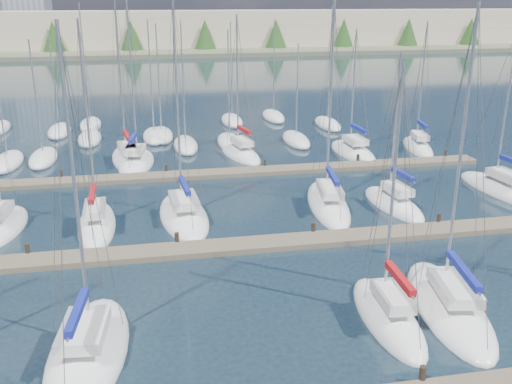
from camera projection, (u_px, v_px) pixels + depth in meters
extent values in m
plane|color=#1C2D39|center=(188.00, 107.00, 73.05)|extent=(400.00, 400.00, 0.00)
cylinder|color=#2D261C|center=(422.00, 379.00, 20.64)|extent=(0.26, 0.26, 1.10)
cube|color=#6B5E4C|center=(249.00, 245.00, 32.14)|extent=(44.00, 1.80, 0.35)
cylinder|color=#2D261C|center=(28.00, 253.00, 30.79)|extent=(0.26, 0.26, 1.10)
cylinder|color=#2D261C|center=(177.00, 242.00, 32.21)|extent=(0.26, 0.26, 1.10)
cylinder|color=#2D261C|center=(313.00, 231.00, 33.64)|extent=(0.26, 0.26, 1.10)
cylinder|color=#2D261C|center=(438.00, 222.00, 35.07)|extent=(0.26, 0.26, 1.10)
cube|color=#6B5E4C|center=(218.00, 173.00, 45.14)|extent=(44.00, 1.80, 0.35)
cylinder|color=#2D261C|center=(61.00, 177.00, 43.79)|extent=(0.26, 0.26, 1.10)
cylinder|color=#2D261C|center=(166.00, 171.00, 45.21)|extent=(0.26, 0.26, 1.10)
cylinder|color=#2D261C|center=(265.00, 166.00, 46.64)|extent=(0.26, 0.26, 1.10)
cylinder|color=#2D261C|center=(358.00, 161.00, 48.07)|extent=(0.26, 0.26, 1.10)
cylinder|color=#2D261C|center=(445.00, 156.00, 49.49)|extent=(0.26, 0.26, 1.10)
ellipsoid|color=white|center=(353.00, 153.00, 51.41)|extent=(3.16, 8.00, 1.60)
cube|color=silver|center=(355.00, 140.00, 50.63)|extent=(1.66, 2.83, 0.50)
cylinder|color=#9EA0A5|center=(354.00, 86.00, 50.08)|extent=(0.14, 0.14, 9.68)
cylinder|color=#9EA0A5|center=(359.00, 130.00, 49.71)|extent=(0.26, 3.31, 0.10)
cube|color=navy|center=(359.00, 129.00, 49.67)|extent=(0.45, 3.05, 0.30)
ellipsoid|color=white|center=(387.00, 319.00, 25.00)|extent=(2.53, 7.12, 1.60)
cube|color=maroon|center=(387.00, 319.00, 25.00)|extent=(1.30, 3.42, 0.12)
cube|color=silver|center=(393.00, 296.00, 24.24)|extent=(1.32, 2.51, 0.50)
cylinder|color=#9EA0A5|center=(393.00, 185.00, 23.56)|extent=(0.14, 0.14, 9.93)
cylinder|color=#9EA0A5|center=(400.00, 281.00, 23.38)|extent=(0.24, 2.95, 0.10)
cube|color=maroon|center=(400.00, 278.00, 23.34)|extent=(0.43, 2.72, 0.30)
ellipsoid|color=white|center=(501.00, 191.00, 41.36)|extent=(3.64, 9.00, 1.60)
cube|color=silver|center=(508.00, 176.00, 40.54)|extent=(1.81, 3.21, 0.50)
cylinder|color=#9EA0A5|center=(507.00, 104.00, 39.96)|extent=(0.14, 0.14, 10.36)
ellipsoid|color=white|center=(184.00, 217.00, 36.51)|extent=(3.54, 8.65, 1.60)
cube|color=maroon|center=(184.00, 217.00, 36.51)|extent=(1.82, 4.16, 0.12)
cube|color=silver|center=(184.00, 200.00, 35.70)|extent=(1.83, 3.07, 0.50)
cylinder|color=#9EA0A5|center=(177.00, 103.00, 34.78)|extent=(0.14, 0.14, 12.31)
cylinder|color=#9EA0A5|center=(185.00, 188.00, 34.74)|extent=(0.35, 3.56, 0.10)
cube|color=navy|center=(185.00, 186.00, 34.70)|extent=(0.53, 3.29, 0.30)
ellipsoid|color=white|center=(240.00, 155.00, 50.84)|extent=(3.85, 7.78, 1.60)
cube|color=maroon|center=(240.00, 155.00, 50.84)|extent=(1.95, 3.75, 0.12)
cube|color=silver|center=(242.00, 141.00, 50.09)|extent=(1.84, 2.82, 0.50)
cylinder|color=#9EA0A5|center=(237.00, 80.00, 49.24)|extent=(0.14, 0.14, 10.93)
cylinder|color=#9EA0A5|center=(244.00, 131.00, 49.22)|extent=(0.69, 3.09, 0.10)
cube|color=maroon|center=(244.00, 130.00, 49.18)|extent=(0.84, 2.88, 0.30)
ellipsoid|color=white|center=(89.00, 353.00, 22.62)|extent=(3.80, 8.33, 1.60)
cube|color=silver|center=(84.00, 330.00, 21.82)|extent=(1.93, 2.98, 0.50)
cylinder|color=#9EA0A5|center=(74.00, 184.00, 21.00)|extent=(0.14, 0.14, 11.62)
cylinder|color=#9EA0A5|center=(77.00, 315.00, 20.87)|extent=(0.43, 3.38, 0.10)
cube|color=navy|center=(77.00, 312.00, 20.83)|extent=(0.61, 3.13, 0.30)
ellipsoid|color=white|center=(328.00, 205.00, 38.56)|extent=(3.87, 9.59, 1.60)
cube|color=silver|center=(330.00, 189.00, 37.69)|extent=(1.85, 3.43, 0.50)
cylinder|color=#9EA0A5|center=(331.00, 98.00, 36.93)|extent=(0.14, 0.14, 12.20)
cylinder|color=#9EA0A5|center=(333.00, 178.00, 36.65)|extent=(0.67, 3.89, 0.10)
cube|color=navy|center=(333.00, 176.00, 36.61)|extent=(0.82, 3.61, 0.30)
ellipsoid|color=white|center=(97.00, 226.00, 35.04)|extent=(2.45, 7.96, 1.60)
cube|color=silver|center=(95.00, 209.00, 34.25)|extent=(1.30, 2.80, 0.50)
cylinder|color=#9EA0A5|center=(87.00, 118.00, 33.46)|extent=(0.14, 0.14, 11.20)
cylinder|color=#9EA0A5|center=(93.00, 196.00, 33.32)|extent=(0.19, 3.32, 0.10)
cube|color=maroon|center=(92.00, 194.00, 33.28)|extent=(0.38, 3.06, 0.30)
ellipsoid|color=white|center=(418.00, 148.00, 52.96)|extent=(3.47, 7.53, 1.60)
cube|color=black|center=(418.00, 148.00, 52.96)|extent=(1.75, 3.63, 0.12)
cube|color=silver|center=(420.00, 136.00, 52.19)|extent=(1.63, 2.72, 0.50)
cylinder|color=#9EA0A5|center=(422.00, 80.00, 51.49)|extent=(0.14, 0.14, 10.28)
cylinder|color=#9EA0A5|center=(423.00, 126.00, 51.30)|extent=(0.68, 3.01, 0.10)
cube|color=navy|center=(423.00, 124.00, 51.26)|extent=(0.83, 2.81, 0.30)
ellipsoid|color=white|center=(448.00, 308.00, 25.85)|extent=(4.37, 9.26, 1.60)
cube|color=silver|center=(455.00, 287.00, 25.01)|extent=(2.09, 3.34, 0.50)
cylinder|color=#9EA0A5|center=(461.00, 152.00, 24.20)|extent=(0.14, 0.14, 12.18)
cylinder|color=#9EA0A5|center=(463.00, 273.00, 23.99)|extent=(0.75, 3.70, 0.10)
cube|color=navy|center=(464.00, 271.00, 23.95)|extent=(0.90, 3.44, 0.30)
ellipsoid|color=white|center=(1.00, 229.00, 34.68)|extent=(3.18, 7.11, 1.60)
ellipsoid|color=white|center=(393.00, 205.00, 38.51)|extent=(2.93, 7.15, 1.60)
cube|color=maroon|center=(393.00, 205.00, 38.51)|extent=(1.50, 3.44, 0.12)
cube|color=silver|center=(397.00, 189.00, 37.77)|extent=(1.48, 2.55, 0.50)
cylinder|color=#9EA0A5|center=(396.00, 123.00, 37.21)|extent=(0.14, 0.14, 9.03)
cylinder|color=#9EA0A5|center=(403.00, 176.00, 36.93)|extent=(0.38, 2.92, 0.10)
cube|color=navy|center=(403.00, 174.00, 36.89)|extent=(0.55, 2.71, 0.30)
ellipsoid|color=white|center=(127.00, 161.00, 49.05)|extent=(3.52, 8.42, 1.60)
cube|color=black|center=(127.00, 161.00, 49.05)|extent=(1.79, 4.06, 0.12)
cube|color=silver|center=(127.00, 147.00, 48.26)|extent=(1.72, 3.01, 0.50)
cylinder|color=#9EA0A5|center=(120.00, 72.00, 47.20)|extent=(0.14, 0.14, 12.85)
cylinder|color=#9EA0A5|center=(127.00, 137.00, 47.33)|extent=(0.55, 3.41, 0.10)
cube|color=maroon|center=(127.00, 135.00, 47.29)|extent=(0.71, 3.17, 0.30)
ellipsoid|color=white|center=(137.00, 164.00, 48.12)|extent=(3.80, 7.98, 1.60)
cube|color=silver|center=(135.00, 150.00, 47.33)|extent=(1.88, 2.87, 0.50)
cylinder|color=#9EA0A5|center=(132.00, 75.00, 46.31)|extent=(0.14, 0.14, 12.53)
cylinder|color=#9EA0A5|center=(133.00, 139.00, 46.41)|extent=(0.53, 3.21, 0.10)
cube|color=navy|center=(133.00, 138.00, 46.37)|extent=(0.70, 2.98, 0.30)
cylinder|color=#9EA0A5|center=(159.00, 78.00, 55.03)|extent=(0.12, 0.12, 10.14)
ellipsoid|color=white|center=(162.00, 136.00, 56.89)|extent=(2.20, 6.40, 1.40)
cylinder|color=#9EA0A5|center=(151.00, 77.00, 54.65)|extent=(0.12, 0.12, 10.49)
ellipsoid|color=white|center=(154.00, 137.00, 56.57)|extent=(2.20, 6.40, 1.40)
cylinder|color=#9EA0A5|center=(274.00, 67.00, 63.94)|extent=(0.12, 0.12, 10.06)
ellipsoid|color=white|center=(273.00, 117.00, 65.79)|extent=(2.20, 6.40, 1.40)
cylinder|color=#9EA0A5|center=(54.00, 79.00, 56.92)|extent=(0.12, 0.12, 9.39)
ellipsoid|color=white|center=(60.00, 132.00, 58.67)|extent=(2.20, 6.40, 1.40)
ellipsoid|color=white|center=(8.00, 162.00, 47.82)|extent=(2.20, 6.40, 1.40)
cylinder|color=#9EA0A5|center=(36.00, 97.00, 47.18)|extent=(0.12, 0.12, 9.30)
ellipsoid|color=white|center=(43.00, 159.00, 48.91)|extent=(2.20, 6.40, 1.40)
cylinder|color=#9EA0A5|center=(330.00, 64.00, 59.79)|extent=(0.12, 0.12, 11.68)
ellipsoid|color=white|center=(328.00, 124.00, 61.91)|extent=(2.20, 6.40, 1.40)
cylinder|color=#9EA0A5|center=(229.00, 84.00, 52.37)|extent=(0.12, 0.12, 9.76)
ellipsoid|color=white|center=(230.00, 143.00, 54.17)|extent=(2.20, 6.40, 1.40)
cylinder|color=#9EA0A5|center=(85.00, 63.00, 59.42)|extent=(0.12, 0.12, 11.95)
ellipsoid|color=white|center=(91.00, 125.00, 61.57)|extent=(2.20, 6.40, 1.40)
cylinder|color=#9EA0A5|center=(297.00, 90.00, 53.49)|extent=(0.12, 0.12, 8.46)
ellipsoid|color=white|center=(296.00, 140.00, 55.08)|extent=(2.20, 6.40, 1.40)
cylinder|color=#9EA0A5|center=(85.00, 91.00, 54.13)|extent=(0.12, 0.12, 8.12)
ellipsoid|color=white|center=(90.00, 139.00, 55.67)|extent=(2.20, 6.40, 1.40)
cylinder|color=#9EA0A5|center=(231.00, 70.00, 61.70)|extent=(0.12, 0.12, 10.00)
ellipsoid|color=white|center=(232.00, 121.00, 63.54)|extent=(2.20, 6.40, 1.40)
cylinder|color=#9EA0A5|center=(183.00, 82.00, 51.17)|extent=(0.12, 0.12, 10.54)
ellipsoid|color=white|center=(186.00, 146.00, 53.10)|extent=(2.20, 6.40, 1.40)
cube|color=#666B51|center=(163.00, 46.00, 156.45)|extent=(400.00, 60.00, 1.00)
cube|color=beige|center=(202.00, 31.00, 147.48)|extent=(200.00, 12.00, 10.00)
cone|color=#284C1E|center=(54.00, 38.00, 134.89)|extent=(6.00, 6.00, 8.00)
cone|color=#284C1E|center=(131.00, 37.00, 138.10)|extent=(6.00, 6.00, 8.00)
cone|color=#284C1E|center=(205.00, 36.00, 141.31)|extent=(6.00, 6.00, 8.00)
cone|color=#284C1E|center=(276.00, 35.00, 144.52)|extent=(6.00, 6.00, 8.00)
cone|color=#284C1E|center=(344.00, 35.00, 147.73)|extent=(6.00, 6.00, 8.00)
cone|color=#284C1E|center=(408.00, 34.00, 150.94)|extent=(6.00, 6.00, 8.00)
cone|color=#284C1E|center=(470.00, 33.00, 154.15)|extent=(6.00, 6.00, 8.00)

